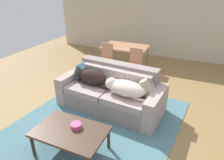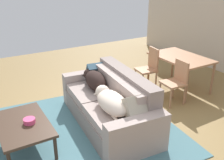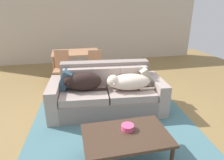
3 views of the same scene
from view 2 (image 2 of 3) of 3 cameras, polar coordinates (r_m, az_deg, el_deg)
The scene contains 12 objects.
ground_plane at distance 4.38m, azimuth -1.33°, elevation -11.00°, with size 10.00×10.00×0.00m, color olive.
area_rug at distance 4.34m, azimuth -8.27°, elevation -11.55°, with size 2.82×3.24×0.01m, color slate.
couch at distance 4.41m, azimuth -0.25°, elevation -5.51°, with size 2.25×1.15×0.91m.
dog_on_left_cushion at distance 4.62m, azimuth -3.84°, elevation 0.01°, with size 0.80×0.37×0.33m.
dog_on_right_cushion at distance 3.91m, azimuth -0.26°, elevation -4.72°, with size 0.94×0.45×0.30m.
throw_pillow_by_left_arm at distance 4.96m, azimuth -3.49°, elevation 1.65°, with size 0.16×0.38×0.38m, color #324F60.
throw_pillow_by_right_arm at distance 3.69m, azimuth 5.77°, elevation -6.32°, with size 0.14×0.38×0.38m, color #B2A791.
coffee_table at distance 4.00m, azimuth -19.15°, elevation -9.55°, with size 1.10×0.70×0.43m.
bowl_on_coffee_table at distance 3.93m, azimuth -17.85°, elevation -8.62°, with size 0.17×0.17×0.07m, color #EA4C7F.
dining_table at distance 5.80m, azimuth 14.93°, elevation 4.36°, with size 1.30×0.85×0.75m.
dining_chair_near_left at distance 5.78m, azimuth 8.21°, elevation 2.99°, with size 0.45×0.45×0.91m.
dining_chair_near_right at distance 5.19m, azimuth 14.02°, elevation -0.02°, with size 0.42×0.42×0.87m.
Camera 2 is at (3.18, -1.77, 2.44)m, focal length 41.23 mm.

